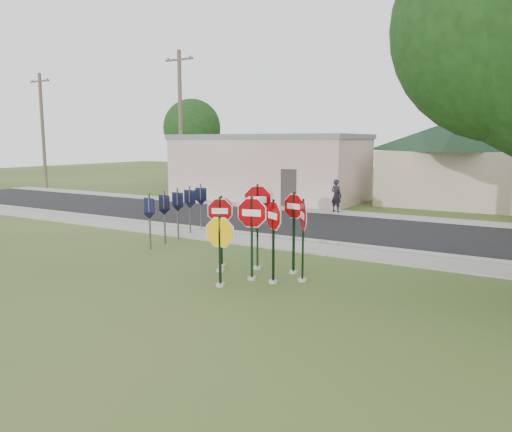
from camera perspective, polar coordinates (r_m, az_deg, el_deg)
The scene contains 20 objects.
ground at distance 13.10m, azimuth -3.24°, elevation -8.28°, with size 120.00×120.00×0.00m, color #304C1C.
sidewalk_near at distance 17.76m, azimuth 6.82°, elevation -3.72°, with size 60.00×1.60×0.06m, color #989790.
road at distance 21.87m, azimuth 11.68°, elevation -1.53°, with size 60.00×7.00×0.04m, color black.
sidewalk_far at distance 25.91m, azimuth 14.85°, elevation -0.05°, with size 60.00×1.60×0.06m, color #989790.
curb at distance 18.65m, azimuth 8.09°, elevation -3.02°, with size 60.00×0.20×0.14m, color #989790.
stop_sign_center at distance 13.55m, azimuth -0.48°, elevation -1.11°, with size 1.12×0.29×2.44m.
stop_sign_yellow at distance 13.02m, azimuth -4.15°, elevation -3.08°, with size 1.10×0.24×2.00m.
stop_sign_left at distance 14.45m, azimuth -4.14°, elevation -0.99°, with size 0.90×0.50×2.31m.
stop_sign_right at distance 13.24m, azimuth 2.00°, elevation -1.59°, with size 0.91×0.61×2.38m.
stop_sign_back_right at distance 14.25m, azimuth 4.35°, elevation -0.72°, with size 0.97×0.24×2.46m.
stop_sign_back_left at distance 14.68m, azimuth 0.17°, elevation 0.31°, with size 1.03×0.54×2.67m.
stop_sign_far_right at distance 13.45m, azimuth 5.40°, elevation -1.45°, with size 0.66×0.92×2.38m.
stop_sign_far_left at distance 15.03m, azimuth -3.96°, elevation -0.76°, with size 0.82×0.55×2.27m.
route_sign_row at distance 19.56m, azimuth -8.93°, elevation 0.93°, with size 1.43×4.63×2.00m.
building_stucco at distance 32.62m, azimuth 1.49°, elevation 5.70°, with size 12.20×6.20×4.20m.
building_house at distance 32.74m, azimuth 22.34°, elevation 7.70°, with size 11.60×11.60×6.20m.
utility_pole_near at distance 33.14m, azimuth -8.63°, elevation 10.52°, with size 2.20×0.26×9.50m.
utility_pole_far at distance 43.40m, azimuth -23.20°, elevation 9.13°, with size 2.20×0.26×9.00m.
bg_tree_left at distance 43.75m, azimuth -7.32°, elevation 9.94°, with size 4.90×4.90×7.35m.
pedestrian at distance 26.66m, azimuth 9.15°, elevation 2.32°, with size 0.64×0.42×1.75m, color black.
Camera 1 is at (7.08, -10.34, 3.80)m, focal length 35.00 mm.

